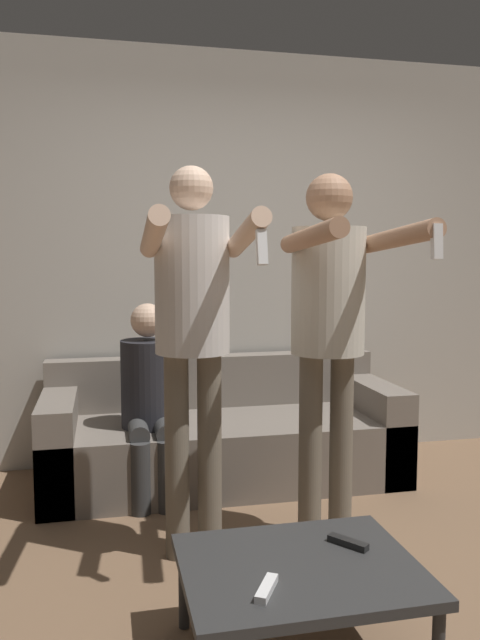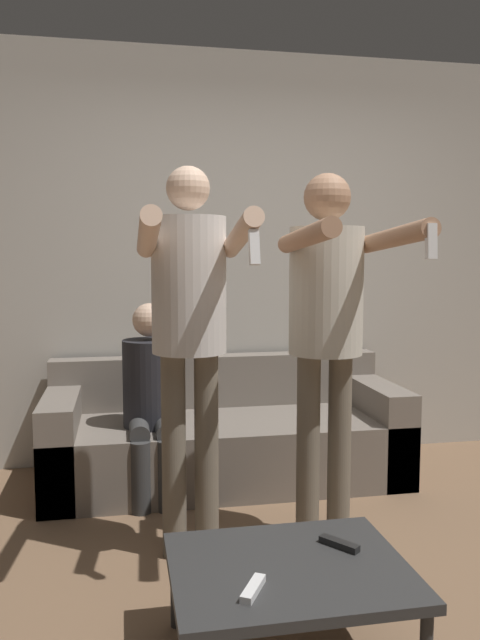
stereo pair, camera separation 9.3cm
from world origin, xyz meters
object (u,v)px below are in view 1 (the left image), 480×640
(remote_near, at_px, (267,588))
(person_seated, at_px, (149,393))
(coffee_table, at_px, (300,574))
(couch, at_px, (223,438))
(remote_far, at_px, (348,542))
(person_standing_left, at_px, (193,314))
(person_standing_right, at_px, (330,312))

(remote_near, bearing_deg, person_seated, 97.29)
(remote_near, bearing_deg, coffee_table, 43.63)
(couch, xyz_separation_m, remote_near, (-0.23, -1.93, 0.10))
(coffee_table, bearing_deg, remote_near, -136.37)
(remote_far, bearing_deg, couch, 94.33)
(person_standing_left, xyz_separation_m, person_standing_right, (0.63, -0.01, -0.00))
(person_standing_left, height_order, person_seated, person_standing_left)
(couch, height_order, person_standing_right, person_standing_right)
(person_standing_right, relative_size, remote_far, 12.36)
(person_standing_right, distance_m, coffee_table, 1.20)
(coffee_table, xyz_separation_m, remote_near, (-0.15, -0.15, 0.05))
(coffee_table, bearing_deg, person_standing_left, 106.30)
(person_standing_left, distance_m, remote_near, 1.22)
(person_standing_right, height_order, remote_far, person_standing_right)
(person_seated, bearing_deg, remote_far, -68.92)
(remote_near, xyz_separation_m, remote_far, (0.36, 0.24, 0.00))
(person_standing_right, height_order, remote_near, person_standing_right)
(couch, height_order, person_standing_left, person_standing_left)
(coffee_table, height_order, remote_far, remote_far)
(person_seated, distance_m, remote_near, 1.78)
(couch, bearing_deg, remote_near, -96.87)
(person_standing_left, xyz_separation_m, remote_near, (0.08, -0.96, -0.76))
(remote_far, bearing_deg, coffee_table, -156.68)
(person_seated, bearing_deg, coffee_table, -76.77)
(coffee_table, xyz_separation_m, remote_far, (0.21, 0.09, 0.05))
(couch, distance_m, person_standing_left, 1.33)
(person_seated, xyz_separation_m, remote_far, (0.58, -1.52, -0.24))
(person_seated, distance_m, coffee_table, 1.67)
(person_standing_right, relative_size, person_seated, 1.58)
(couch, relative_size, remote_near, 14.41)
(remote_near, bearing_deg, person_standing_right, 60.03)
(person_seated, bearing_deg, person_standing_left, -79.99)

